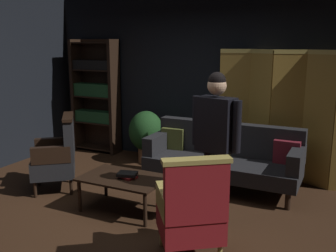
# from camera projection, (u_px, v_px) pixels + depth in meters

# --- Properties ---
(ground_plane) EXTENTS (10.00, 10.00, 0.00)m
(ground_plane) POSITION_uv_depth(u_px,v_px,m) (138.00, 220.00, 4.37)
(ground_plane) COLOR #331E11
(back_wall) EXTENTS (7.20, 0.10, 2.80)m
(back_wall) POSITION_uv_depth(u_px,v_px,m) (212.00, 80.00, 6.22)
(back_wall) COLOR black
(back_wall) RESTS_ON ground_plane
(folding_screen) EXTENTS (2.12, 0.34, 1.90)m
(folding_screen) POSITION_uv_depth(u_px,v_px,m) (288.00, 115.00, 5.45)
(folding_screen) COLOR olive
(folding_screen) RESTS_ON ground_plane
(bookshelf) EXTENTS (0.90, 0.32, 2.05)m
(bookshelf) POSITION_uv_depth(u_px,v_px,m) (96.00, 95.00, 6.99)
(bookshelf) COLOR black
(bookshelf) RESTS_ON ground_plane
(velvet_couch) EXTENTS (2.12, 0.78, 0.88)m
(velvet_couch) POSITION_uv_depth(u_px,v_px,m) (224.00, 156.00, 5.32)
(velvet_couch) COLOR black
(velvet_couch) RESTS_ON ground_plane
(coffee_table) EXTENTS (1.00, 0.64, 0.42)m
(coffee_table) POSITION_uv_depth(u_px,v_px,m) (123.00, 181.00, 4.57)
(coffee_table) COLOR black
(coffee_table) RESTS_ON ground_plane
(armchair_gilt_accent) EXTENTS (0.81, 0.81, 1.04)m
(armchair_gilt_accent) POSITION_uv_depth(u_px,v_px,m) (191.00, 211.00, 3.49)
(armchair_gilt_accent) COLOR tan
(armchair_gilt_accent) RESTS_ON ground_plane
(armchair_wing_left) EXTENTS (0.81, 0.81, 1.04)m
(armchair_wing_left) POSITION_uv_depth(u_px,v_px,m) (58.00, 155.00, 5.19)
(armchair_wing_left) COLOR black
(armchair_wing_left) RESTS_ON ground_plane
(standing_figure) EXTENTS (0.58, 0.30, 1.70)m
(standing_figure) POSITION_uv_depth(u_px,v_px,m) (216.00, 136.00, 4.04)
(standing_figure) COLOR black
(standing_figure) RESTS_ON ground_plane
(potted_plant) EXTENTS (0.59, 0.59, 0.88)m
(potted_plant) POSITION_uv_depth(u_px,v_px,m) (146.00, 133.00, 6.40)
(potted_plant) COLOR brown
(potted_plant) RESTS_ON ground_plane
(book_red_leather) EXTENTS (0.25, 0.21, 0.03)m
(book_red_leather) POSITION_uv_depth(u_px,v_px,m) (127.00, 177.00, 4.53)
(book_red_leather) COLOR maroon
(book_red_leather) RESTS_ON coffee_table
(book_black_cloth) EXTENTS (0.26, 0.22, 0.04)m
(book_black_cloth) POSITION_uv_depth(u_px,v_px,m) (127.00, 174.00, 4.53)
(book_black_cloth) COLOR black
(book_black_cloth) RESTS_ON book_red_leather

